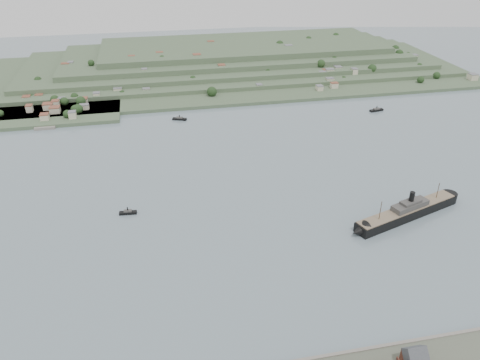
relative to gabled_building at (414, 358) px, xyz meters
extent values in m
plane|color=slate|center=(-27.50, 164.00, -8.19)|extent=(1400.00, 1400.00, 0.00)
cube|color=gray|center=(-27.50, 15.00, -6.89)|extent=(220.00, 2.00, 2.60)
cube|color=#4B201B|center=(0.00, 0.00, -1.69)|extent=(10.00, 10.00, 9.00)
cube|color=#3A3D42|center=(0.00, 0.00, 2.81)|extent=(10.40, 10.18, 10.18)
cube|color=#3E5136|center=(-27.50, 524.00, -6.19)|extent=(760.00, 260.00, 4.00)
cube|color=#3E5136|center=(-7.50, 549.00, -1.69)|extent=(680.00, 220.00, 5.00)
cube|color=#3E5136|center=(7.50, 564.00, 3.81)|extent=(600.00, 200.00, 6.00)
cube|color=#3E5136|center=(22.50, 579.00, 10.31)|extent=(520.00, 180.00, 7.00)
cube|color=#3E5136|center=(37.50, 594.00, 17.81)|extent=(440.00, 160.00, 8.00)
cube|color=#3E5136|center=(-227.50, 414.00, -6.19)|extent=(150.00, 90.00, 4.00)
cube|color=gray|center=(-232.50, 372.00, -6.79)|extent=(22.00, 14.00, 2.80)
cube|color=black|center=(67.84, 128.77, -4.46)|extent=(95.13, 42.07, 7.46)
cone|color=black|center=(22.27, 113.81, -4.46)|extent=(16.14, 16.14, 12.79)
cylinder|color=black|center=(113.41, 143.73, -4.46)|extent=(12.79, 12.79, 7.46)
cube|color=#75644E|center=(67.84, 128.77, -0.41)|extent=(92.77, 40.40, 0.64)
cube|color=#413E3C|center=(69.86, 129.43, 1.94)|extent=(33.37, 19.09, 4.26)
cube|color=#413E3C|center=(69.86, 129.43, 4.82)|extent=(18.53, 12.41, 2.66)
cylinder|color=black|center=(69.86, 129.43, 8.87)|extent=(3.84, 3.84, 9.59)
cylinder|color=#3F2C1D|center=(39.48, 119.46, 6.74)|extent=(0.53, 0.53, 17.05)
cylinder|color=#3F2C1D|center=(98.22, 138.74, 5.67)|extent=(0.53, 0.53, 14.92)
cube|color=black|center=(-142.68, 176.76, -7.11)|extent=(13.72, 4.57, 2.16)
cube|color=#413E3C|center=(-142.68, 176.76, -5.49)|extent=(6.27, 3.31, 1.62)
cylinder|color=black|center=(-142.68, 176.76, -3.69)|extent=(0.90, 0.90, 3.15)
cube|color=black|center=(-85.33, 365.13, -7.11)|extent=(16.77, 9.71, 2.16)
cube|color=#413E3C|center=(-85.33, 365.13, -5.49)|extent=(8.08, 5.85, 1.62)
cylinder|color=black|center=(-85.33, 365.13, -3.69)|extent=(0.90, 0.90, 3.15)
cube|color=black|center=(148.81, 345.58, -7.04)|extent=(17.74, 7.77, 2.29)
cube|color=#413E3C|center=(148.81, 345.58, -5.32)|extent=(8.28, 5.14, 1.72)
cylinder|color=black|center=(148.81, 345.58, -3.42)|extent=(0.95, 0.95, 3.34)
camera|label=1|loc=(-118.83, -140.51, 193.11)|focal=35.00mm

